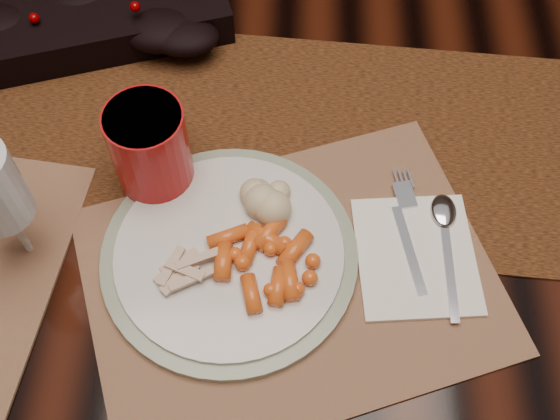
{
  "coord_description": "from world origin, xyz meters",
  "views": [
    {
      "loc": [
        0.01,
        -0.67,
        1.47
      ],
      "look_at": [
        -0.0,
        -0.27,
        0.8
      ],
      "focal_mm": 45.0,
      "sensor_mm": 36.0,
      "label": 1
    }
  ],
  "objects_px": {
    "dinner_plate": "(229,255)",
    "baby_carrots": "(266,263)",
    "dining_table": "(284,201)",
    "napkin": "(416,256)",
    "centerpiece": "(98,4)",
    "mashed_potatoes": "(261,194)",
    "red_cup": "(151,150)",
    "placemat_main": "(291,280)",
    "turkey_shreds": "(185,271)",
    "wine_glass": "(4,209)"
  },
  "relations": [
    {
      "from": "dining_table",
      "to": "turkey_shreds",
      "type": "xyz_separation_m",
      "value": [
        -0.1,
        -0.34,
        0.4
      ]
    },
    {
      "from": "dining_table",
      "to": "baby_carrots",
      "type": "xyz_separation_m",
      "value": [
        -0.01,
        -0.33,
        0.4
      ]
    },
    {
      "from": "dinner_plate",
      "to": "baby_carrots",
      "type": "height_order",
      "value": "baby_carrots"
    },
    {
      "from": "dinner_plate",
      "to": "dining_table",
      "type": "bearing_deg",
      "value": 79.72
    },
    {
      "from": "centerpiece",
      "to": "red_cup",
      "type": "distance_m",
      "value": 0.29
    },
    {
      "from": "centerpiece",
      "to": "red_cup",
      "type": "height_order",
      "value": "red_cup"
    },
    {
      "from": "napkin",
      "to": "red_cup",
      "type": "xyz_separation_m",
      "value": [
        -0.3,
        0.1,
        0.06
      ]
    },
    {
      "from": "dinner_plate",
      "to": "mashed_potatoes",
      "type": "distance_m",
      "value": 0.08
    },
    {
      "from": "placemat_main",
      "to": "red_cup",
      "type": "bearing_deg",
      "value": 122.47
    },
    {
      "from": "napkin",
      "to": "red_cup",
      "type": "relative_size",
      "value": 1.25
    },
    {
      "from": "centerpiece",
      "to": "napkin",
      "type": "bearing_deg",
      "value": -41.09
    },
    {
      "from": "centerpiece",
      "to": "mashed_potatoes",
      "type": "height_order",
      "value": "centerpiece"
    },
    {
      "from": "baby_carrots",
      "to": "napkin",
      "type": "distance_m",
      "value": 0.17
    },
    {
      "from": "napkin",
      "to": "wine_glass",
      "type": "height_order",
      "value": "wine_glass"
    },
    {
      "from": "centerpiece",
      "to": "turkey_shreds",
      "type": "xyz_separation_m",
      "value": [
        0.16,
        -0.4,
        -0.01
      ]
    },
    {
      "from": "red_cup",
      "to": "turkey_shreds",
      "type": "bearing_deg",
      "value": -70.46
    },
    {
      "from": "dining_table",
      "to": "napkin",
      "type": "bearing_deg",
      "value": -62.9
    },
    {
      "from": "turkey_shreds",
      "to": "napkin",
      "type": "xyz_separation_m",
      "value": [
        0.26,
        0.04,
        -0.02
      ]
    },
    {
      "from": "placemat_main",
      "to": "napkin",
      "type": "height_order",
      "value": "napkin"
    },
    {
      "from": "dining_table",
      "to": "wine_glass",
      "type": "xyz_separation_m",
      "value": [
        -0.29,
        -0.3,
        0.47
      ]
    },
    {
      "from": "dinner_plate",
      "to": "turkey_shreds",
      "type": "bearing_deg",
      "value": -147.57
    },
    {
      "from": "dining_table",
      "to": "red_cup",
      "type": "bearing_deg",
      "value": -125.87
    },
    {
      "from": "mashed_potatoes",
      "to": "turkey_shreds",
      "type": "relative_size",
      "value": 1.07
    },
    {
      "from": "dinner_plate",
      "to": "turkey_shreds",
      "type": "distance_m",
      "value": 0.06
    },
    {
      "from": "dining_table",
      "to": "baby_carrots",
      "type": "relative_size",
      "value": 16.16
    },
    {
      "from": "dinner_plate",
      "to": "red_cup",
      "type": "xyz_separation_m",
      "value": [
        -0.09,
        0.1,
        0.05
      ]
    },
    {
      "from": "red_cup",
      "to": "wine_glass",
      "type": "bearing_deg",
      "value": -144.44
    },
    {
      "from": "red_cup",
      "to": "wine_glass",
      "type": "distance_m",
      "value": 0.17
    },
    {
      "from": "centerpiece",
      "to": "mashed_potatoes",
      "type": "xyz_separation_m",
      "value": [
        0.24,
        -0.3,
        0.0
      ]
    },
    {
      "from": "centerpiece",
      "to": "red_cup",
      "type": "xyz_separation_m",
      "value": [
        0.11,
        -0.26,
        0.03
      ]
    },
    {
      "from": "turkey_shreds",
      "to": "napkin",
      "type": "height_order",
      "value": "turkey_shreds"
    },
    {
      "from": "placemat_main",
      "to": "dinner_plate",
      "type": "distance_m",
      "value": 0.07
    },
    {
      "from": "dinner_plate",
      "to": "napkin",
      "type": "bearing_deg",
      "value": 1.94
    },
    {
      "from": "centerpiece",
      "to": "wine_glass",
      "type": "bearing_deg",
      "value": -94.42
    },
    {
      "from": "dinner_plate",
      "to": "napkin",
      "type": "height_order",
      "value": "dinner_plate"
    },
    {
      "from": "red_cup",
      "to": "dinner_plate",
      "type": "bearing_deg",
      "value": -48.09
    },
    {
      "from": "baby_carrots",
      "to": "turkey_shreds",
      "type": "bearing_deg",
      "value": -172.81
    },
    {
      "from": "dining_table",
      "to": "mashed_potatoes",
      "type": "bearing_deg",
      "value": -95.32
    },
    {
      "from": "red_cup",
      "to": "mashed_potatoes",
      "type": "bearing_deg",
      "value": -16.81
    },
    {
      "from": "baby_carrots",
      "to": "wine_glass",
      "type": "xyz_separation_m",
      "value": [
        -0.27,
        0.02,
        0.06
      ]
    },
    {
      "from": "dining_table",
      "to": "placemat_main",
      "type": "distance_m",
      "value": 0.5
    },
    {
      "from": "centerpiece",
      "to": "dinner_plate",
      "type": "height_order",
      "value": "centerpiece"
    },
    {
      "from": "napkin",
      "to": "red_cup",
      "type": "distance_m",
      "value": 0.32
    },
    {
      "from": "dining_table",
      "to": "turkey_shreds",
      "type": "bearing_deg",
      "value": -106.76
    },
    {
      "from": "placemat_main",
      "to": "wine_glass",
      "type": "relative_size",
      "value": 2.44
    },
    {
      "from": "napkin",
      "to": "red_cup",
      "type": "bearing_deg",
      "value": 157.83
    },
    {
      "from": "dinner_plate",
      "to": "wine_glass",
      "type": "bearing_deg",
      "value": 178.56
    },
    {
      "from": "dinner_plate",
      "to": "mashed_potatoes",
      "type": "height_order",
      "value": "mashed_potatoes"
    },
    {
      "from": "placemat_main",
      "to": "baby_carrots",
      "type": "relative_size",
      "value": 4.0
    },
    {
      "from": "dinner_plate",
      "to": "baby_carrots",
      "type": "bearing_deg",
      "value": -22.89
    }
  ]
}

